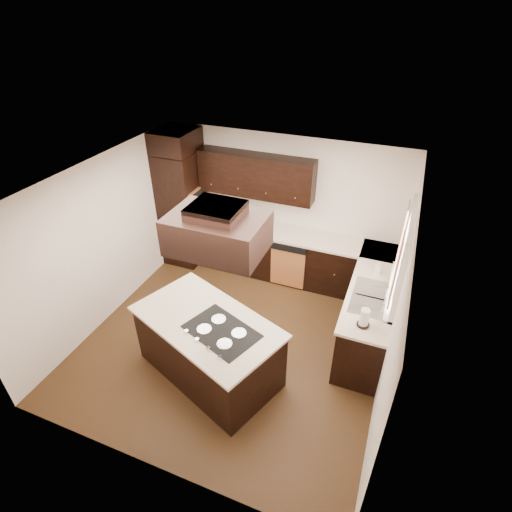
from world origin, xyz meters
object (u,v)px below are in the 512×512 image
island (209,348)px  range_hood (217,233)px  oven_column (183,208)px  spice_rack (255,220)px

island → range_hood: bearing=58.7°
island → range_hood: range_hood is taller
range_hood → oven_column: bearing=129.7°
oven_column → island: bearing=-54.3°
oven_column → range_hood: bearing=-50.3°
oven_column → range_hood: (1.88, -2.25, 1.10)m
range_hood → spice_rack: range_hood is taller
oven_column → range_hood: size_ratio=2.02×
island → range_hood: size_ratio=1.75×
range_hood → island: bearing=-142.7°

